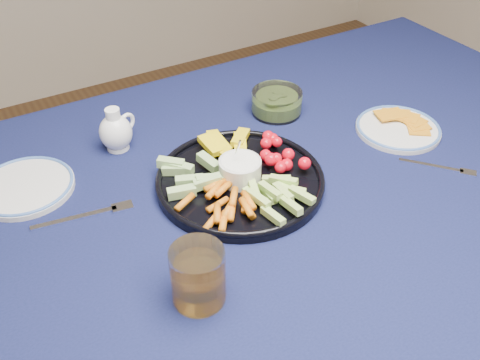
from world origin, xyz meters
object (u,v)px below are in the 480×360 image
side_plate_extra (25,186)px  dining_table (278,222)px  creamer_pitcher (116,132)px  crudite_platter (239,178)px  pickle_bowl (277,103)px  juice_tumbler (198,278)px  cheese_plate (398,127)px

side_plate_extra → dining_table: bearing=-29.9°
dining_table → creamer_pitcher: 0.39m
crudite_platter → creamer_pitcher: crudite_platter is taller
crudite_platter → pickle_bowl: crudite_platter is taller
dining_table → creamer_pitcher: (-0.22, 0.29, 0.13)m
crudite_platter → side_plate_extra: 0.41m
dining_table → crudite_platter: crudite_platter is taller
creamer_pitcher → juice_tumbler: size_ratio=0.97×
crudite_platter → side_plate_extra: size_ratio=1.76×
cheese_plate → pickle_bowl: bearing=132.8°
dining_table → pickle_bowl: (0.15, 0.24, 0.11)m
creamer_pitcher → side_plate_extra: (-0.21, -0.04, -0.03)m
dining_table → side_plate_extra: bearing=150.1°
dining_table → crudite_platter: bearing=142.4°
creamer_pitcher → pickle_bowl: 0.38m
crudite_platter → creamer_pitcher: 0.29m
crudite_platter → juice_tumbler: bearing=-132.6°
crudite_platter → creamer_pitcher: size_ratio=3.43×
side_plate_extra → crudite_platter: bearing=-28.4°
juice_tumbler → creamer_pitcher: bearing=85.7°
creamer_pitcher → cheese_plate: creamer_pitcher is taller
juice_tumbler → dining_table: bearing=31.7°
crudite_platter → side_plate_extra: (-0.36, 0.20, -0.01)m
juice_tumbler → side_plate_extra: (-0.17, 0.41, -0.04)m
crudite_platter → creamer_pitcher: bearing=123.3°
juice_tumbler → side_plate_extra: 0.44m
crudite_platter → pickle_bowl: (0.21, 0.19, 0.01)m
juice_tumbler → side_plate_extra: juice_tumbler is taller
dining_table → side_plate_extra: (-0.43, 0.25, 0.10)m
dining_table → cheese_plate: size_ratio=8.90×
cheese_plate → juice_tumbler: size_ratio=1.89×
dining_table → juice_tumbler: (-0.26, -0.16, 0.13)m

